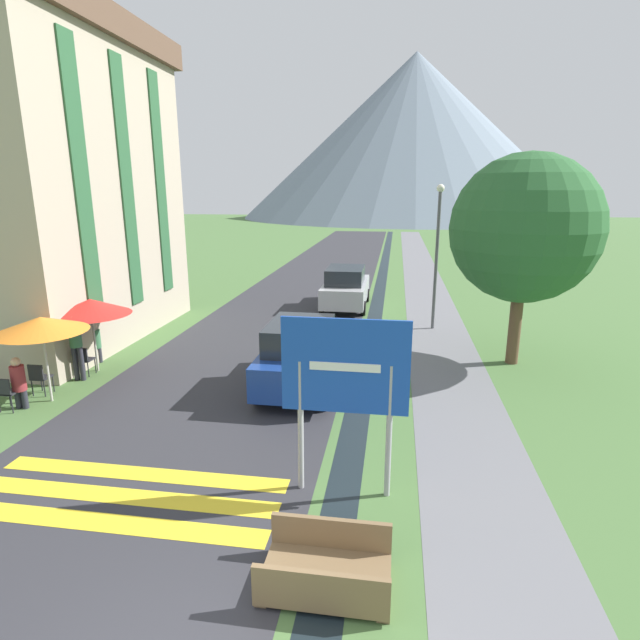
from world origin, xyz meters
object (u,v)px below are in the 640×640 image
cafe_chair_nearest (6,391)px  cafe_umbrella_middle_red (91,307)px  hotel_building (52,172)px  cafe_chair_middle (83,358)px  person_seated_near (95,341)px  tree_by_path (525,229)px  cafe_umbrella_front_orange (41,325)px  parked_car_far (346,287)px  parked_car_near (301,355)px  streetlamp (437,246)px  footbridge (326,571)px  road_sign (345,380)px  person_standing_terrace (76,343)px  person_seated_far (18,380)px  cafe_chair_near_left (39,376)px

cafe_chair_nearest → cafe_umbrella_middle_red: cafe_umbrella_middle_red is taller
hotel_building → cafe_chair_middle: size_ratio=12.33×
person_seated_near → hotel_building: bearing=135.1°
cafe_umbrella_middle_red → tree_by_path: size_ratio=0.36×
cafe_umbrella_front_orange → cafe_umbrella_middle_red: (-0.10, 2.15, -0.06)m
parked_car_far → cafe_chair_nearest: 13.72m
hotel_building → parked_car_near: hotel_building is taller
streetlamp → footbridge: bearing=-99.6°
road_sign → cafe_chair_middle: road_sign is taller
hotel_building → parked_car_near: bearing=-21.2°
cafe_chair_nearest → parked_car_near: bearing=2.0°
person_seated_near → streetlamp: 11.95m
cafe_chair_middle → person_standing_terrace: person_standing_terrace is taller
person_seated_near → cafe_umbrella_front_orange: bearing=-79.3°
person_seated_far → tree_by_path: 13.79m
cafe_chair_nearest → person_seated_near: bearing=70.2°
footbridge → cafe_chair_near_left: (-8.08, 5.20, 0.29)m
road_sign → person_seated_far: (-8.00, 2.26, -1.36)m
hotel_building → cafe_umbrella_middle_red: bearing=-47.2°
parked_car_far → person_seated_far: size_ratio=3.33×
parked_car_near → parked_car_far: same height
parked_car_near → person_standing_terrace: size_ratio=2.15×
person_seated_far → person_seated_near: 3.32m
cafe_chair_middle → road_sign: bearing=-40.6°
cafe_chair_near_left → tree_by_path: bearing=15.7°
road_sign → footbridge: bearing=-90.2°
cafe_chair_near_left → tree_by_path: (12.43, 4.38, 3.50)m
parked_car_far → cafe_umbrella_front_orange: bearing=-119.0°
road_sign → parked_car_far: bearing=95.6°
road_sign → streetlamp: streetlamp is taller
cafe_chair_middle → parked_car_near: bearing=-10.0°
cafe_umbrella_front_orange → cafe_chair_near_left: bearing=149.6°
footbridge → hotel_building: bearing=136.1°
cafe_chair_nearest → person_standing_terrace: 2.21m
cafe_chair_nearest → road_sign: bearing=-32.9°
hotel_building → parked_car_near: size_ratio=2.68×
cafe_chair_near_left → road_sign: bearing=-24.3°
road_sign → cafe_chair_near_left: size_ratio=3.67×
streetlamp → cafe_chair_middle: bearing=-146.8°
road_sign → cafe_umbrella_front_orange: bearing=160.1°
cafe_chair_near_left → cafe_chair_nearest: bearing=-99.5°
parked_car_far → cafe_chair_middle: parked_car_far is taller
footbridge → cafe_umbrella_front_orange: cafe_umbrella_front_orange is taller
cafe_chair_near_left → streetlamp: bearing=34.1°
person_seated_far → tree_by_path: bearing=22.7°
parked_car_far → tree_by_path: tree_by_path is taller
cafe_umbrella_middle_red → footbridge: bearing=-42.6°
cafe_chair_nearest → cafe_umbrella_middle_red: bearing=61.2°
parked_car_near → person_seated_far: (-6.40, -2.29, -0.20)m
footbridge → person_seated_near: bearing=136.4°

